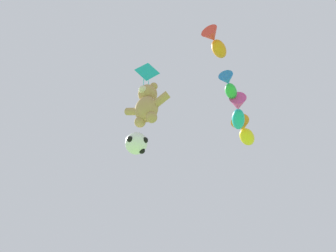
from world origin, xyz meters
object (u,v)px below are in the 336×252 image
fish_kite_emerald (229,86)px  teddy_bear_kite (147,104)px  fish_kite_tangerine (215,42)px  diamond_kite (147,74)px  fish_kite_goldfin (244,131)px  soccer_ball_kite (137,143)px  fish_kite_teal (238,112)px

fish_kite_emerald → teddy_bear_kite: bearing=-136.8°
fish_kite_tangerine → fish_kite_emerald: fish_kite_tangerine is taller
teddy_bear_kite → fish_kite_tangerine: (3.00, 0.67, 2.93)m
fish_kite_emerald → diamond_kite: 4.10m
fish_kite_emerald → fish_kite_goldfin: (-0.49, 4.22, 0.39)m
soccer_ball_kite → fish_kite_tangerine: 5.82m
soccer_ball_kite → fish_kite_emerald: size_ratio=0.54×
fish_kite_emerald → fish_kite_tangerine: bearing=-84.1°
soccer_ball_kite → fish_kite_teal: 6.53m
teddy_bear_kite → fish_kite_emerald: bearing=43.2°
fish_kite_emerald → diamond_kite: (-3.50, -1.85, 1.07)m
fish_kite_emerald → fish_kite_teal: fish_kite_emerald is taller
diamond_kite → teddy_bear_kite: bearing=-48.1°
teddy_bear_kite → fish_kite_tangerine: bearing=12.5°
diamond_kite → fish_kite_emerald: bearing=27.9°
fish_kite_teal → fish_kite_goldfin: fish_kite_goldfin is taller
soccer_ball_kite → fish_kite_teal: (2.95, 4.42, 3.79)m
fish_kite_tangerine → fish_kite_goldfin: fish_kite_tangerine is taller
fish_kite_tangerine → diamond_kite: diamond_kite is taller
fish_kite_teal → fish_kite_goldfin: bearing=97.3°
teddy_bear_kite → diamond_kite: (-0.70, 0.78, 3.21)m
fish_kite_emerald → fish_kite_goldfin: 4.26m
fish_kite_teal → fish_kite_emerald: bearing=-84.2°
teddy_bear_kite → fish_kite_tangerine: fish_kite_tangerine is taller
soccer_ball_kite → fish_kite_goldfin: size_ratio=0.35×
teddy_bear_kite → fish_kite_teal: 5.52m
fish_kite_tangerine → soccer_ball_kite: bearing=-168.9°
teddy_bear_kite → fish_kite_teal: size_ratio=0.83×
teddy_bear_kite → fish_kite_emerald: size_ratio=1.28×
fish_kite_tangerine → fish_kite_goldfin: 6.23m
fish_kite_emerald → fish_kite_goldfin: size_ratio=0.66×
diamond_kite → soccer_ball_kite: bearing=-64.3°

